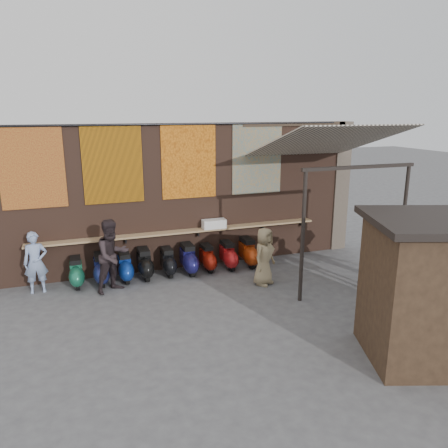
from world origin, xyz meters
The scene contains 32 objects.
ground centered at (0.00, 0.00, 0.00)m, with size 70.00×70.00×0.00m, color #474749.
brick_wall centered at (0.00, 2.70, 2.00)m, with size 10.00×0.40×4.00m, color brown.
pier_right centered at (5.20, 2.70, 2.00)m, with size 0.50×0.50×4.00m, color #4C4238.
eating_counter centered at (0.00, 2.33, 1.10)m, with size 8.00×0.32×0.05m, color #9E7A51.
shelf_box centered at (0.94, 2.30, 1.25)m, with size 0.66×0.29×0.25m, color white.
tapestry_redgold centered at (-3.60, 2.48, 3.00)m, with size 1.50×0.02×2.00m, color maroon.
tapestry_sun centered at (-1.70, 2.48, 3.00)m, with size 1.50×0.02×2.00m, color orange.
tapestry_orange centered at (0.30, 2.48, 3.00)m, with size 1.50×0.02×2.00m, color orange.
tapestry_multi centered at (2.30, 2.48, 3.00)m, with size 1.50×0.02×2.00m, color #266A8E.
hang_rail centered at (0.00, 2.47, 3.98)m, with size 0.06×0.06×9.50m, color black.
scooter_stool_0 centered at (-2.81, 2.04, 0.37)m, with size 0.35×0.78×0.74m, color #196648, non-canonical shape.
scooter_stool_1 centered at (-2.21, 2.01, 0.39)m, with size 0.37×0.83×0.79m, color navy, non-canonical shape.
scooter_stool_2 centered at (-1.60, 2.01, 0.38)m, with size 0.36×0.80×0.76m, color navy, non-canonical shape.
scooter_stool_3 centered at (-1.09, 2.03, 0.40)m, with size 0.38×0.84×0.80m, color black, non-canonical shape.
scooter_stool_4 centered at (-0.46, 2.05, 0.37)m, with size 0.35×0.78×0.74m, color black, non-canonical shape.
scooter_stool_5 centered at (0.10, 1.97, 0.41)m, with size 0.39×0.86×0.82m, color #171653, non-canonical shape.
scooter_stool_6 centered at (0.65, 2.03, 0.36)m, with size 0.34×0.76×0.72m, color maroon, non-canonical shape.
scooter_stool_7 centered at (1.25, 1.99, 0.38)m, with size 0.36×0.80×0.76m, color #A21517, non-canonical shape.
scooter_stool_8 centered at (1.86, 1.98, 0.40)m, with size 0.38×0.85×0.81m, color #98300D, non-canonical shape.
diner_left centered at (-3.71, 2.00, 0.76)m, with size 0.56×0.37×1.53m, color #879BC4.
diner_right centered at (-1.94, 1.44, 0.91)m, with size 0.89×0.69×1.82m, color #292023.
shopper_navy centered at (4.09, -0.58, 0.82)m, with size 0.96×0.40×1.64m, color black.
shopper_grey centered at (4.86, -0.34, 0.86)m, with size 1.12×0.64×1.73m, color #515256.
shopper_tan centered at (1.72, 0.60, 0.75)m, with size 0.73×0.48×1.49m, color #927F5D.
market_stall centered at (3.15, -3.54, 1.24)m, with size 2.30×1.72×2.49m, color black.
stall_sign centered at (3.44, -2.70, 1.80)m, with size 1.20×0.04×0.50m, color gold.
stall_shelf centered at (3.44, -2.70, 0.91)m, with size 1.91×0.10×0.06m, color #473321.
awning_canvas centered at (3.50, 0.90, 3.55)m, with size 3.20×3.40×0.03m, color beige.
awning_ledger centered at (3.50, 2.49, 3.95)m, with size 3.30×0.08×0.12m, color #33261C.
awning_header centered at (3.50, -0.60, 3.08)m, with size 3.00×0.08×0.08m, color black.
awning_post_left centered at (2.10, -0.60, 1.55)m, with size 0.09×0.09×3.10m, color black.
awning_post_right centered at (4.90, -0.60, 1.55)m, with size 0.09×0.09×3.10m, color black.
Camera 1 is at (-2.76, -8.93, 4.35)m, focal length 35.00 mm.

